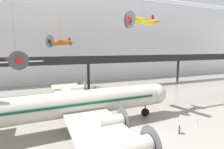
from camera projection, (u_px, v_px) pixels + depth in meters
ground_plane at (142, 135)px, 22.10m from camera, size 260.00×260.00×0.00m
hangar_back_wall at (79, 45)px, 56.41m from camera, size 140.00×3.00×23.87m
mezzanine_walkway at (89, 62)px, 45.17m from camera, size 110.00×3.20×9.01m
airliner_silver_main at (75, 104)px, 23.35m from camera, size 30.23×34.18×10.02m
suspended_plane_yellow_lowwing at (142, 21)px, 28.37m from camera, size 6.26×7.47×4.81m
suspended_plane_orange_highwing at (60, 42)px, 45.04m from camera, size 7.36×7.94×7.73m
suspended_plane_silver_racer at (16, 60)px, 30.88m from camera, size 8.84×7.34×11.18m
stanchion_barrier at (197, 124)px, 24.62m from camera, size 0.36×0.36×1.08m
info_sign_pedestal at (179, 130)px, 22.43m from camera, size 0.44×0.68×1.24m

